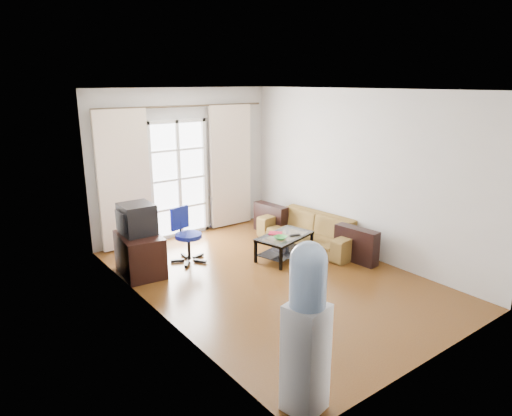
{
  "coord_description": "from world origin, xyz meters",
  "views": [
    {
      "loc": [
        -3.94,
        -4.83,
        2.81
      ],
      "look_at": [
        -0.03,
        0.35,
        1.0
      ],
      "focal_mm": 32.0,
      "sensor_mm": 36.0,
      "label": 1
    }
  ],
  "objects": [
    {
      "name": "wall_front",
      "position": [
        0.0,
        -2.6,
        1.35
      ],
      "size": [
        3.6,
        0.02,
        2.7
      ],
      "primitive_type": "cube",
      "color": "beige",
      "rests_on": "floor"
    },
    {
      "name": "french_door",
      "position": [
        -0.15,
        2.54,
        1.07
      ],
      "size": [
        1.16,
        0.06,
        2.15
      ],
      "color": "white",
      "rests_on": "wall_back"
    },
    {
      "name": "ceiling",
      "position": [
        0.0,
        0.0,
        2.7
      ],
      "size": [
        5.2,
        5.2,
        0.0
      ],
      "primitive_type": "plane",
      "rotation": [
        3.14,
        0.0,
        0.0
      ],
      "color": "white",
      "rests_on": "wall_back"
    },
    {
      "name": "coffee_table",
      "position": [
        0.65,
        0.49,
        0.25
      ],
      "size": [
        1.07,
        0.78,
        0.39
      ],
      "rotation": [
        0.0,
        0.0,
        0.26
      ],
      "color": "silver",
      "rests_on": "floor"
    },
    {
      "name": "curtain_rod",
      "position": [
        0.0,
        2.5,
        2.38
      ],
      "size": [
        3.3,
        0.04,
        0.04
      ],
      "primitive_type": "cylinder",
      "rotation": [
        0.0,
        1.57,
        0.0
      ],
      "color": "#4C3F2D",
      "rests_on": "wall_back"
    },
    {
      "name": "wall_right",
      "position": [
        1.8,
        0.0,
        1.35
      ],
      "size": [
        0.02,
        5.2,
        2.7
      ],
      "primitive_type": "cube",
      "color": "beige",
      "rests_on": "floor"
    },
    {
      "name": "floor",
      "position": [
        0.0,
        0.0,
        0.0
      ],
      "size": [
        5.2,
        5.2,
        0.0
      ],
      "primitive_type": "plane",
      "color": "brown",
      "rests_on": "ground"
    },
    {
      "name": "water_cooler",
      "position": [
        -1.53,
        -2.35,
        0.82
      ],
      "size": [
        0.38,
        0.38,
        1.57
      ],
      "rotation": [
        0.0,
        0.0,
        0.21
      ],
      "color": "white",
      "rests_on": "floor"
    },
    {
      "name": "radiator",
      "position": [
        0.8,
        2.5,
        0.33
      ],
      "size": [
        0.64,
        0.12,
        0.64
      ],
      "primitive_type": "cube",
      "color": "#9A999C",
      "rests_on": "floor"
    },
    {
      "name": "wall_back",
      "position": [
        0.0,
        2.6,
        1.35
      ],
      "size": [
        3.6,
        0.02,
        2.7
      ],
      "primitive_type": "cube",
      "color": "beige",
      "rests_on": "floor"
    },
    {
      "name": "book",
      "position": [
        0.52,
        0.57,
        0.4
      ],
      "size": [
        0.38,
        0.38,
        0.02
      ],
      "primitive_type": "imported",
      "rotation": [
        0.0,
        0.0,
        0.78
      ],
      "color": "#AF1519",
      "rests_on": "coffee_table"
    },
    {
      "name": "tv_stand",
      "position": [
        -1.49,
        1.31,
        0.31
      ],
      "size": [
        0.65,
        0.89,
        0.62
      ],
      "primitive_type": "cube",
      "rotation": [
        0.0,
        0.0,
        -0.11
      ],
      "color": "black",
      "rests_on": "floor"
    },
    {
      "name": "wall_left",
      "position": [
        -1.8,
        0.0,
        1.35
      ],
      "size": [
        0.02,
        5.2,
        2.7
      ],
      "primitive_type": "cube",
      "color": "beige",
      "rests_on": "floor"
    },
    {
      "name": "crt_tv",
      "position": [
        -1.49,
        1.38,
        0.84
      ],
      "size": [
        0.51,
        0.5,
        0.45
      ],
      "rotation": [
        0.0,
        0.0,
        -0.02
      ],
      "color": "black",
      "rests_on": "tv_stand"
    },
    {
      "name": "task_chair",
      "position": [
        -0.67,
        1.33,
        0.26
      ],
      "size": [
        0.72,
        0.72,
        0.88
      ],
      "rotation": [
        0.0,
        0.0,
        0.24
      ],
      "color": "black",
      "rests_on": "floor"
    },
    {
      "name": "bowl",
      "position": [
        0.47,
        0.38,
        0.42
      ],
      "size": [
        0.33,
        0.33,
        0.05
      ],
      "primitive_type": "imported",
      "rotation": [
        0.0,
        0.0,
        0.35
      ],
      "color": "green",
      "rests_on": "coffee_table"
    },
    {
      "name": "remote",
      "position": [
        0.77,
        0.37,
        0.4
      ],
      "size": [
        0.19,
        0.1,
        0.02
      ],
      "primitive_type": "cube",
      "rotation": [
        0.0,
        0.0,
        -0.26
      ],
      "color": "black",
      "rests_on": "coffee_table"
    },
    {
      "name": "curtain_left",
      "position": [
        -1.2,
        2.48,
        1.2
      ],
      "size": [
        0.9,
        0.07,
        2.35
      ],
      "primitive_type": "cube",
      "color": "beige",
      "rests_on": "curtain_rod"
    },
    {
      "name": "sofa",
      "position": [
        1.38,
        0.66,
        0.28
      ],
      "size": [
        2.09,
        1.15,
        0.57
      ],
      "primitive_type": "imported",
      "rotation": [
        0.0,
        0.0,
        -1.47
      ],
      "color": "brown",
      "rests_on": "floor"
    },
    {
      "name": "curtain_right",
      "position": [
        0.95,
        2.48,
        1.2
      ],
      "size": [
        0.9,
        0.07,
        2.35
      ],
      "primitive_type": "cube",
      "color": "beige",
      "rests_on": "curtain_rod"
    }
  ]
}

